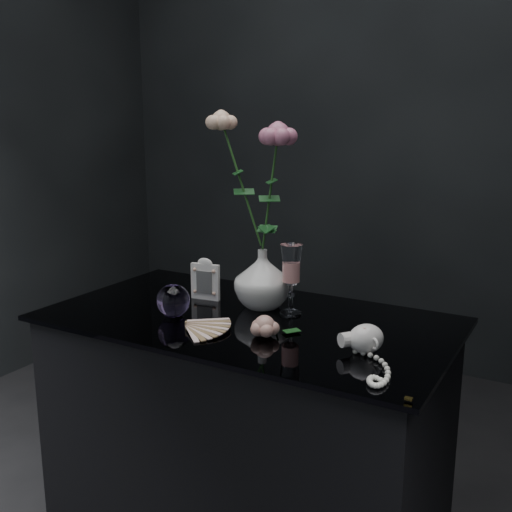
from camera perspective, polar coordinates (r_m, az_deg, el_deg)
The scene contains 9 objects.
table at distance 1.72m, azimuth -0.82°, elevation -17.90°, with size 1.05×0.58×0.76m.
vase at distance 1.62m, azimuth 0.61°, elevation -2.19°, with size 0.15×0.15×0.16m, color white.
wine_glass at distance 1.56m, azimuth 3.36°, elevation -2.27°, with size 0.06×0.06×0.19m, color white, non-canonical shape.
picture_frame at distance 1.70m, azimuth -4.85°, elevation -2.17°, with size 0.09×0.07×0.12m, color white, non-canonical shape.
paperweight at distance 1.57m, azimuth -7.89°, elevation -4.23°, with size 0.09×0.09×0.09m, color #AD87DC, non-canonical shape.
paper_fan at distance 1.49m, azimuth -6.54°, elevation -6.48°, with size 0.21×0.17×0.02m, color #F9E4C7, non-canonical shape.
loose_rose at distance 1.42m, azimuth 0.81°, elevation -6.69°, with size 0.12×0.15×0.05m, color #D89D8B, non-canonical shape.
pearl_jar at distance 1.35m, azimuth 10.43°, elevation -7.63°, with size 0.23×0.24×0.07m, color white, non-canonical shape.
roses at distance 1.59m, azimuth -0.29°, elevation 7.79°, with size 0.23×0.12×0.41m.
Camera 1 is at (0.75, -1.23, 1.26)m, focal length 42.00 mm.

